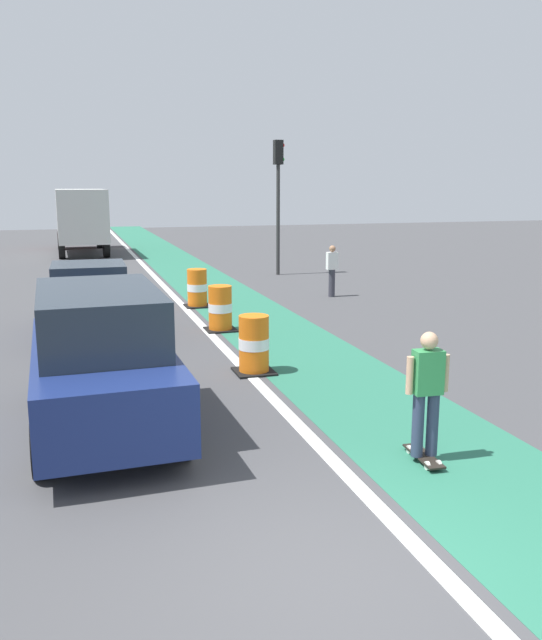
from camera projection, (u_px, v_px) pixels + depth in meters
The scene contains 12 objects.
ground_plane at pixel (342, 579), 5.89m from camera, with size 100.00×100.00×0.00m, color #424244.
bike_lane_strip at pixel (250, 315), 17.82m from camera, with size 2.50×80.00×0.01m, color #286B51.
lane_divider_stripe at pixel (195, 318), 17.39m from camera, with size 0.20×80.00×0.01m, color silver.
skateboarder_on_lane at pixel (427, 393), 8.24m from camera, with size 0.57×0.81×1.69m.
parked_suv_nearest at pixel (101, 359), 9.36m from camera, with size 2.02×4.65×2.04m.
parked_sedan_second at pixel (90, 300), 15.34m from camera, with size 1.97×4.13×1.70m.
traffic_barrel_front at pixel (254, 345), 12.27m from camera, with size 0.73×0.73×1.09m.
traffic_barrel_mid at pixel (220, 309), 15.84m from camera, with size 0.73×0.73×1.09m.
traffic_barrel_back at pixel (197, 288), 18.94m from camera, with size 0.73×0.73×1.09m.
delivery_truck_down_block at pixel (81, 217), 33.31m from camera, with size 2.46×7.64×3.23m.
traffic_light_corner at pixel (278, 183), 25.11m from camera, with size 0.41×0.32×5.10m.
pedestrian_crossing at pixel (332, 269), 20.58m from camera, with size 0.34×0.20×1.61m.
Camera 1 is at (-2.16, -4.89, 3.46)m, focal length 37.06 mm.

